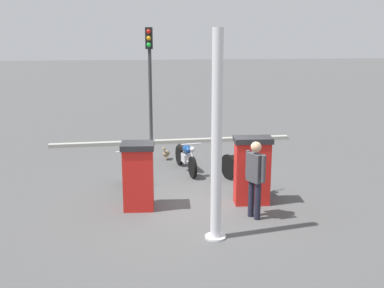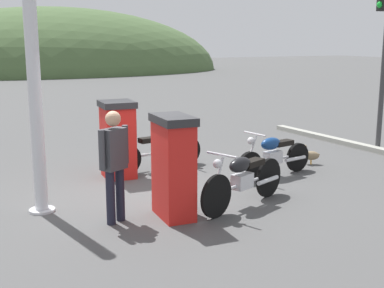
{
  "view_description": "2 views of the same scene",
  "coord_description": "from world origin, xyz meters",
  "px_view_note": "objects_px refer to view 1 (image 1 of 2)",
  "views": [
    {
      "loc": [
        -10.02,
        1.34,
        3.81
      ],
      "look_at": [
        1.11,
        -0.06,
        1.14
      ],
      "focal_mm": 43.61,
      "sensor_mm": 36.0,
      "label": 1
    },
    {
      "loc": [
        -3.2,
        -7.98,
        2.64
      ],
      "look_at": [
        0.6,
        -0.46,
        0.91
      ],
      "focal_mm": 47.45,
      "sensor_mm": 36.0,
      "label": 2
    }
  ],
  "objects_px": {
    "fuel_pump_far": "(138,176)",
    "motorcycle_near_pump": "(244,168)",
    "motorcycle_extra": "(186,156)",
    "attendant_person": "(255,175)",
    "fuel_pump_near": "(252,170)",
    "roadside_traffic_light": "(150,66)",
    "motorcycle_far_pump": "(130,176)",
    "canopy_support_pole": "(217,142)",
    "wandering_duck": "(166,153)"
  },
  "relations": [
    {
      "from": "fuel_pump_far",
      "to": "roadside_traffic_light",
      "type": "distance_m",
      "value": 6.66
    },
    {
      "from": "roadside_traffic_light",
      "to": "attendant_person",
      "type": "bearing_deg",
      "value": -165.39
    },
    {
      "from": "motorcycle_near_pump",
      "to": "wandering_duck",
      "type": "distance_m",
      "value": 3.38
    },
    {
      "from": "fuel_pump_far",
      "to": "motorcycle_near_pump",
      "type": "relative_size",
      "value": 0.76
    },
    {
      "from": "motorcycle_far_pump",
      "to": "roadside_traffic_light",
      "type": "bearing_deg",
      "value": -7.57
    },
    {
      "from": "motorcycle_far_pump",
      "to": "roadside_traffic_light",
      "type": "height_order",
      "value": "roadside_traffic_light"
    },
    {
      "from": "motorcycle_far_pump",
      "to": "canopy_support_pole",
      "type": "height_order",
      "value": "canopy_support_pole"
    },
    {
      "from": "fuel_pump_far",
      "to": "roadside_traffic_light",
      "type": "relative_size",
      "value": 0.37
    },
    {
      "from": "fuel_pump_near",
      "to": "motorcycle_near_pump",
      "type": "relative_size",
      "value": 0.79
    },
    {
      "from": "motorcycle_extra",
      "to": "wandering_duck",
      "type": "xyz_separation_m",
      "value": [
        1.33,
        0.47,
        -0.23
      ]
    },
    {
      "from": "motorcycle_near_pump",
      "to": "motorcycle_far_pump",
      "type": "bearing_deg",
      "value": 94.21
    },
    {
      "from": "canopy_support_pole",
      "to": "fuel_pump_far",
      "type": "bearing_deg",
      "value": 39.06
    },
    {
      "from": "fuel_pump_far",
      "to": "motorcycle_near_pump",
      "type": "xyz_separation_m",
      "value": [
        1.17,
        -2.67,
        -0.27
      ]
    },
    {
      "from": "fuel_pump_far",
      "to": "motorcycle_near_pump",
      "type": "height_order",
      "value": "fuel_pump_far"
    },
    {
      "from": "fuel_pump_near",
      "to": "fuel_pump_far",
      "type": "bearing_deg",
      "value": 90.0
    },
    {
      "from": "fuel_pump_near",
      "to": "attendant_person",
      "type": "xyz_separation_m",
      "value": [
        -0.87,
        0.16,
        0.16
      ]
    },
    {
      "from": "motorcycle_near_pump",
      "to": "fuel_pump_far",
      "type": "bearing_deg",
      "value": 113.74
    },
    {
      "from": "motorcycle_near_pump",
      "to": "canopy_support_pole",
      "type": "height_order",
      "value": "canopy_support_pole"
    },
    {
      "from": "motorcycle_near_pump",
      "to": "motorcycle_far_pump",
      "type": "relative_size",
      "value": 0.95
    },
    {
      "from": "canopy_support_pole",
      "to": "roadside_traffic_light",
      "type": "bearing_deg",
      "value": 6.31
    },
    {
      "from": "motorcycle_extra",
      "to": "attendant_person",
      "type": "distance_m",
      "value": 3.76
    },
    {
      "from": "motorcycle_near_pump",
      "to": "attendant_person",
      "type": "relative_size",
      "value": 1.18
    },
    {
      "from": "motorcycle_extra",
      "to": "attendant_person",
      "type": "height_order",
      "value": "attendant_person"
    },
    {
      "from": "fuel_pump_near",
      "to": "attendant_person",
      "type": "bearing_deg",
      "value": 169.55
    },
    {
      "from": "wandering_duck",
      "to": "roadside_traffic_light",
      "type": "xyz_separation_m",
      "value": [
        2.31,
        0.37,
        2.52
      ]
    },
    {
      "from": "roadside_traffic_light",
      "to": "canopy_support_pole",
      "type": "bearing_deg",
      "value": -173.69
    },
    {
      "from": "roadside_traffic_light",
      "to": "canopy_support_pole",
      "type": "height_order",
      "value": "roadside_traffic_light"
    },
    {
      "from": "motorcycle_extra",
      "to": "roadside_traffic_light",
      "type": "bearing_deg",
      "value": 12.98
    },
    {
      "from": "motorcycle_extra",
      "to": "canopy_support_pole",
      "type": "bearing_deg",
      "value": -179.25
    },
    {
      "from": "attendant_person",
      "to": "wandering_duck",
      "type": "bearing_deg",
      "value": 17.09
    },
    {
      "from": "motorcycle_near_pump",
      "to": "wandering_duck",
      "type": "bearing_deg",
      "value": 31.7
    },
    {
      "from": "roadside_traffic_light",
      "to": "canopy_support_pole",
      "type": "distance_m",
      "value": 8.19
    },
    {
      "from": "fuel_pump_far",
      "to": "wandering_duck",
      "type": "relative_size",
      "value": 3.49
    },
    {
      "from": "fuel_pump_near",
      "to": "canopy_support_pole",
      "type": "bearing_deg",
      "value": 146.9
    },
    {
      "from": "motorcycle_near_pump",
      "to": "motorcycle_far_pump",
      "type": "xyz_separation_m",
      "value": [
        -0.21,
        2.85,
        -0.04
      ]
    },
    {
      "from": "fuel_pump_near",
      "to": "motorcycle_near_pump",
      "type": "height_order",
      "value": "fuel_pump_near"
    },
    {
      "from": "fuel_pump_near",
      "to": "motorcycle_extra",
      "type": "relative_size",
      "value": 0.82
    },
    {
      "from": "motorcycle_far_pump",
      "to": "fuel_pump_far",
      "type": "bearing_deg",
      "value": -169.06
    },
    {
      "from": "fuel_pump_far",
      "to": "canopy_support_pole",
      "type": "xyz_separation_m",
      "value": [
        -1.76,
        -1.42,
        1.12
      ]
    },
    {
      "from": "canopy_support_pole",
      "to": "attendant_person",
      "type": "bearing_deg",
      "value": -47.99
    },
    {
      "from": "attendant_person",
      "to": "roadside_traffic_light",
      "type": "distance_m",
      "value": 7.66
    },
    {
      "from": "motorcycle_far_pump",
      "to": "motorcycle_extra",
      "type": "height_order",
      "value": "motorcycle_far_pump"
    },
    {
      "from": "motorcycle_far_pump",
      "to": "fuel_pump_near",
      "type": "bearing_deg",
      "value": -109.27
    },
    {
      "from": "fuel_pump_near",
      "to": "roadside_traffic_light",
      "type": "xyz_separation_m",
      "value": [
        6.34,
        2.04,
        1.93
      ]
    },
    {
      "from": "attendant_person",
      "to": "wandering_duck",
      "type": "xyz_separation_m",
      "value": [
        4.91,
        1.51,
        -0.75
      ]
    },
    {
      "from": "motorcycle_extra",
      "to": "attendant_person",
      "type": "relative_size",
      "value": 1.15
    },
    {
      "from": "motorcycle_far_pump",
      "to": "roadside_traffic_light",
      "type": "relative_size",
      "value": 0.52
    },
    {
      "from": "canopy_support_pole",
      "to": "wandering_duck",
      "type": "bearing_deg",
      "value": 5.17
    },
    {
      "from": "motorcycle_near_pump",
      "to": "motorcycle_extra",
      "type": "relative_size",
      "value": 1.03
    },
    {
      "from": "fuel_pump_far",
      "to": "motorcycle_extra",
      "type": "bearing_deg",
      "value": -26.74
    }
  ]
}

